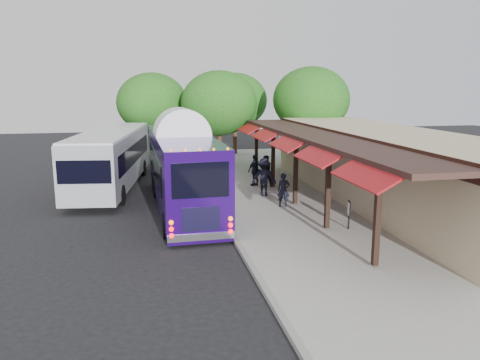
{
  "coord_description": "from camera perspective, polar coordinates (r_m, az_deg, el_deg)",
  "views": [
    {
      "loc": [
        -3.09,
        -16.69,
        5.72
      ],
      "look_at": [
        0.77,
        2.38,
        1.8
      ],
      "focal_mm": 35.0,
      "sensor_mm": 36.0,
      "label": 1
    }
  ],
  "objects": [
    {
      "name": "ped_d",
      "position": [
        24.04,
        2.97,
        0.35
      ],
      "size": [
        1.43,
        1.13,
        1.95
      ],
      "primitive_type": "imported",
      "rotation": [
        0.0,
        0.0,
        2.78
      ],
      "color": "black",
      "rests_on": "sidewalk"
    },
    {
      "name": "tree_right",
      "position": [
        34.73,
        8.68,
        9.65
      ],
      "size": [
        5.56,
        5.56,
        7.12
      ],
      "color": "#382314",
      "rests_on": "ground"
    },
    {
      "name": "ground",
      "position": [
        17.91,
        -0.92,
        -7.24
      ],
      "size": [
        90.0,
        90.0,
        0.0
      ],
      "primitive_type": "plane",
      "color": "black",
      "rests_on": "ground"
    },
    {
      "name": "station_shelter",
      "position": [
        23.97,
        17.33,
        1.57
      ],
      "size": [
        8.15,
        20.0,
        3.6
      ],
      "color": "tan",
      "rests_on": "ground"
    },
    {
      "name": "ped_b",
      "position": [
        26.18,
        3.08,
        1.08
      ],
      "size": [
        0.98,
        0.83,
        1.79
      ],
      "primitive_type": "imported",
      "rotation": [
        0.0,
        0.0,
        3.33
      ],
      "color": "black",
      "rests_on": "sidewalk"
    },
    {
      "name": "tree_left",
      "position": [
        33.09,
        -2.56,
        9.32
      ],
      "size": [
        5.31,
        5.31,
        6.8
      ],
      "color": "#382314",
      "rests_on": "ground"
    },
    {
      "name": "curb",
      "position": [
        21.68,
        -2.73,
        -3.72
      ],
      "size": [
        0.2,
        40.0,
        0.16
      ],
      "primitive_type": "cube",
      "color": "gray",
      "rests_on": "ground"
    },
    {
      "name": "tree_far",
      "position": [
        35.96,
        -10.66,
        9.22
      ],
      "size": [
        5.25,
        5.25,
        6.72
      ],
      "color": "#382314",
      "rests_on": "ground"
    },
    {
      "name": "ped_c",
      "position": [
        26.47,
        1.88,
        1.2
      ],
      "size": [
        1.13,
        0.89,
        1.79
      ],
      "primitive_type": "imported",
      "rotation": [
        0.0,
        0.0,
        3.65
      ],
      "color": "black",
      "rests_on": "sidewalk"
    },
    {
      "name": "sign_board",
      "position": [
        18.93,
        13.16,
        -3.6
      ],
      "size": [
        0.18,
        0.51,
        1.14
      ],
      "rotation": [
        0.0,
        0.0,
        -0.27
      ],
      "color": "black",
      "rests_on": "sidewalk"
    },
    {
      "name": "ped_a",
      "position": [
        21.93,
        5.33,
        -1.24
      ],
      "size": [
        0.64,
        0.48,
        1.59
      ],
      "primitive_type": "imported",
      "rotation": [
        0.0,
        0.0,
        -0.19
      ],
      "color": "black",
      "rests_on": "sidewalk"
    },
    {
      "name": "tree_mid",
      "position": [
        39.1,
        -0.63,
        9.65
      ],
      "size": [
        5.32,
        5.32,
        6.81
      ],
      "color": "#382314",
      "rests_on": "ground"
    },
    {
      "name": "sidewalk",
      "position": [
        22.92,
        9.61,
        -3.03
      ],
      "size": [
        10.0,
        40.0,
        0.15
      ],
      "primitive_type": "cube",
      "color": "#9E9B93",
      "rests_on": "ground"
    },
    {
      "name": "coach_bus",
      "position": [
        22.18,
        -7.05,
        1.7
      ],
      "size": [
        2.85,
        11.83,
        3.76
      ],
      "rotation": [
        0.0,
        0.0,
        0.03
      ],
      "color": "#210753",
      "rests_on": "ground"
    },
    {
      "name": "city_bus",
      "position": [
        27.53,
        -15.37,
        2.79
      ],
      "size": [
        4.2,
        12.35,
        3.25
      ],
      "rotation": [
        0.0,
        0.0,
        -0.13
      ],
      "color": "gray",
      "rests_on": "ground"
    }
  ]
}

